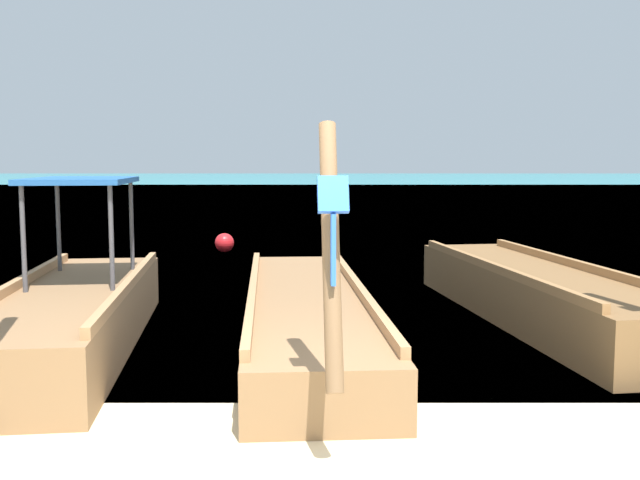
{
  "coord_description": "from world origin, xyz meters",
  "views": [
    {
      "loc": [
        0.03,
        -4.56,
        1.98
      ],
      "look_at": [
        0.0,
        3.35,
        1.14
      ],
      "focal_mm": 41.48,
      "sensor_mm": 36.0,
      "label": 1
    }
  ],
  "objects_px": {
    "longtail_boat_blue_ribbon": "(309,314)",
    "longtail_boat_red_ribbon": "(540,294)",
    "longtail_boat_pink_ribbon": "(76,313)",
    "mooring_buoy_near": "(227,243)"
  },
  "relations": [
    {
      "from": "longtail_boat_red_ribbon",
      "to": "mooring_buoy_near",
      "type": "xyz_separation_m",
      "value": [
        -4.81,
        7.0,
        -0.12
      ]
    },
    {
      "from": "longtail_boat_blue_ribbon",
      "to": "longtail_boat_red_ribbon",
      "type": "xyz_separation_m",
      "value": [
        2.87,
        0.85,
        0.07
      ]
    },
    {
      "from": "longtail_boat_red_ribbon",
      "to": "mooring_buoy_near",
      "type": "bearing_deg",
      "value": 124.5
    },
    {
      "from": "longtail_boat_pink_ribbon",
      "to": "longtail_boat_blue_ribbon",
      "type": "height_order",
      "value": "longtail_boat_pink_ribbon"
    },
    {
      "from": "longtail_boat_pink_ribbon",
      "to": "mooring_buoy_near",
      "type": "height_order",
      "value": "longtail_boat_pink_ribbon"
    },
    {
      "from": "longtail_boat_blue_ribbon",
      "to": "mooring_buoy_near",
      "type": "bearing_deg",
      "value": 103.87
    },
    {
      "from": "longtail_boat_pink_ribbon",
      "to": "longtail_boat_red_ribbon",
      "type": "height_order",
      "value": "longtail_boat_red_ribbon"
    },
    {
      "from": "longtail_boat_blue_ribbon",
      "to": "longtail_boat_red_ribbon",
      "type": "distance_m",
      "value": 2.99
    },
    {
      "from": "longtail_boat_red_ribbon",
      "to": "mooring_buoy_near",
      "type": "relative_size",
      "value": 15.24
    },
    {
      "from": "longtail_boat_pink_ribbon",
      "to": "mooring_buoy_near",
      "type": "xyz_separation_m",
      "value": [
        0.53,
        8.37,
        -0.16
      ]
    }
  ]
}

